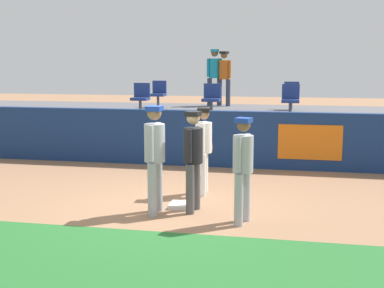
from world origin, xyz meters
TOP-DOWN VIEW (x-y plane):
  - ground_plane at (0.00, 0.00)m, footprint 60.00×60.00m
  - grass_foreground_strip at (0.00, -2.71)m, footprint 18.00×2.80m
  - first_base at (0.23, 0.06)m, footprint 0.40×0.40m
  - player_fielder_home at (0.46, 1.08)m, footprint 0.34×0.54m
  - player_runner_visitor at (-0.13, -0.39)m, footprint 0.36×0.52m
  - player_coach_visitor at (1.40, -0.63)m, footprint 0.41×0.47m
  - player_umpire at (0.49, -0.13)m, footprint 0.38×0.49m
  - field_wall at (0.01, 3.84)m, footprint 18.00×0.26m
  - bleacher_platform at (0.00, 6.41)m, footprint 18.00×4.80m
  - seat_back_right at (2.06, 7.08)m, footprint 0.44×0.44m
  - seat_front_left at (-2.09, 5.28)m, footprint 0.47×0.44m
  - seat_front_right at (2.06, 5.28)m, footprint 0.47×0.44m
  - seat_front_center at (-0.07, 5.28)m, footprint 0.48×0.44m
  - seat_back_left at (-2.06, 7.08)m, footprint 0.45×0.44m
  - spectator_hooded at (-0.44, 8.10)m, footprint 0.49×0.44m
  - spectator_capped at (-0.11, 8.03)m, footprint 0.47×0.43m

SIDE VIEW (x-z plane):
  - ground_plane at x=0.00m, z-range 0.00..0.00m
  - grass_foreground_strip at x=0.00m, z-range 0.00..0.01m
  - first_base at x=0.23m, z-range 0.00..0.08m
  - bleacher_platform at x=0.00m, z-range 0.00..1.16m
  - field_wall at x=0.01m, z-range 0.00..1.40m
  - player_fielder_home at x=0.46m, z-range 0.13..1.84m
  - player_coach_visitor at x=1.40m, z-range 0.14..1.86m
  - player_umpire at x=0.49m, z-range 0.14..1.90m
  - player_runner_visitor at x=-0.13m, z-range 0.15..2.01m
  - seat_back_right at x=2.06m, z-range 1.21..2.05m
  - seat_back_left at x=-2.06m, z-range 1.21..2.05m
  - seat_front_left at x=-2.09m, z-range 1.21..2.05m
  - seat_front_right at x=2.06m, z-range 1.21..2.05m
  - seat_front_center at x=-0.07m, z-range 1.21..2.05m
  - spectator_capped at x=-0.11m, z-range 1.30..3.06m
  - spectator_hooded at x=-0.44m, z-range 1.31..3.14m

